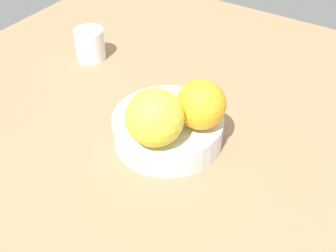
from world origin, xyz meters
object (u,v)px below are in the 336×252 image
(orange_in_bowl_1, at_px, (201,104))
(ceramic_cup, at_px, (90,44))
(orange_in_bowl_0, at_px, (155,118))
(fruit_bowl, at_px, (168,129))

(orange_in_bowl_1, bearing_deg, ceramic_cup, -109.68)
(orange_in_bowl_1, relative_size, ceramic_cup, 1.20)
(orange_in_bowl_0, bearing_deg, ceramic_cup, -122.57)
(fruit_bowl, height_order, orange_in_bowl_1, orange_in_bowl_1)
(orange_in_bowl_0, bearing_deg, orange_in_bowl_1, 150.87)
(fruit_bowl, distance_m, ceramic_cup, 0.31)
(fruit_bowl, distance_m, orange_in_bowl_1, 0.08)
(fruit_bowl, bearing_deg, orange_in_bowl_1, 103.45)
(fruit_bowl, bearing_deg, orange_in_bowl_0, 13.14)
(orange_in_bowl_0, xyz_separation_m, orange_in_bowl_1, (-0.07, 0.04, -0.00))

